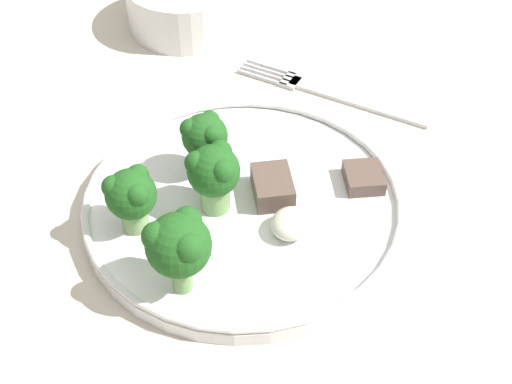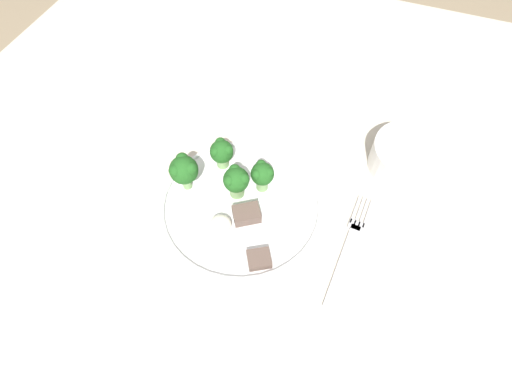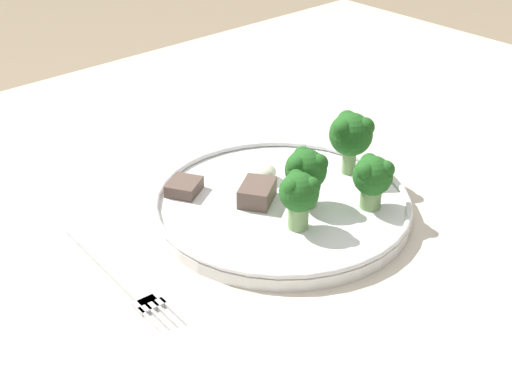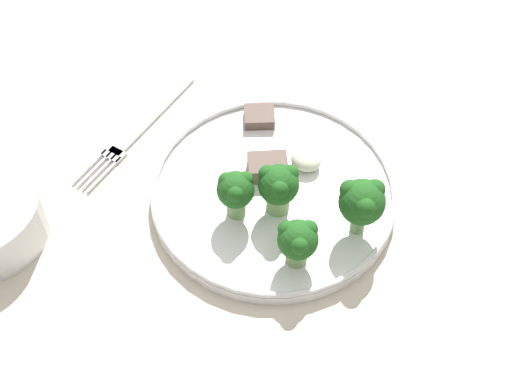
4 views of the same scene
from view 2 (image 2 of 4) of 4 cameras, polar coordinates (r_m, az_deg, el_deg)
ground_plane at (r=1.35m, az=1.65°, el=-15.55°), size 8.00×8.00×0.00m
table at (r=0.75m, az=2.85°, el=-0.39°), size 1.31×1.16×0.74m
dinner_plate at (r=0.63m, az=-2.12°, el=-1.95°), size 0.25×0.25×0.02m
fork at (r=0.62m, az=12.98°, el=-8.00°), size 0.03×0.20×0.00m
cream_bowl at (r=0.72m, az=20.95°, el=4.56°), size 0.13×0.13×0.05m
broccoli_floret_near_rim_left at (r=0.61m, az=-2.85°, el=1.66°), size 0.04×0.04×0.06m
broccoli_floret_center_left at (r=0.62m, az=-10.28°, el=3.15°), size 0.05×0.05×0.07m
broccoli_floret_back_left at (r=0.65m, az=-4.93°, el=5.73°), size 0.04×0.04×0.05m
broccoli_floret_front_left at (r=0.62m, az=0.92°, el=2.53°), size 0.04×0.04×0.06m
meat_slice_front_slice at (r=0.58m, az=0.45°, el=-9.56°), size 0.04×0.04×0.01m
meat_slice_middle_slice at (r=0.61m, az=-1.36°, el=-3.18°), size 0.05×0.05×0.02m
sauce_dollop at (r=0.61m, az=-5.03°, el=-4.48°), size 0.03×0.03×0.02m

